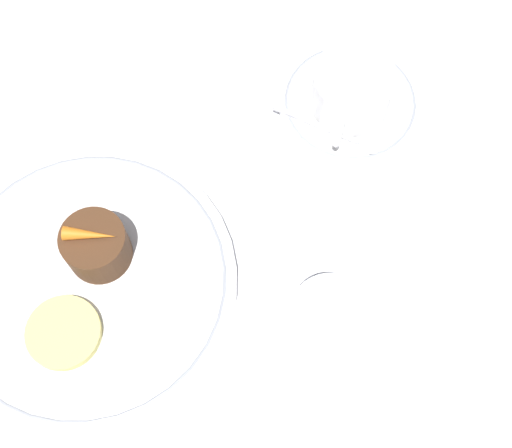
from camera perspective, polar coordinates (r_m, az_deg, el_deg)
ground_plane at (r=0.68m, az=-9.11°, el=-6.81°), size 3.00×3.00×0.00m
dinner_plate at (r=0.69m, az=-13.25°, el=-4.56°), size 0.28×0.28×0.01m
saucer at (r=0.76m, az=7.51°, el=9.59°), size 0.15×0.15×0.01m
coffee_cup at (r=0.73m, az=7.70°, el=10.59°), size 0.11×0.08×0.05m
spoon at (r=0.73m, az=6.52°, el=7.19°), size 0.03×0.12×0.00m
wine_glass at (r=0.59m, az=5.78°, el=-8.11°), size 0.07×0.07×0.11m
fork at (r=0.76m, az=-6.22°, el=8.54°), size 0.02×0.19×0.01m
dessert_cake at (r=0.67m, az=-12.66°, el=-1.74°), size 0.06×0.06×0.04m
carrot_garnish at (r=0.64m, az=-13.18°, el=-0.84°), size 0.02×0.05×0.01m
pineapple_slice at (r=0.67m, az=-15.13°, el=-8.40°), size 0.07×0.07×0.01m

